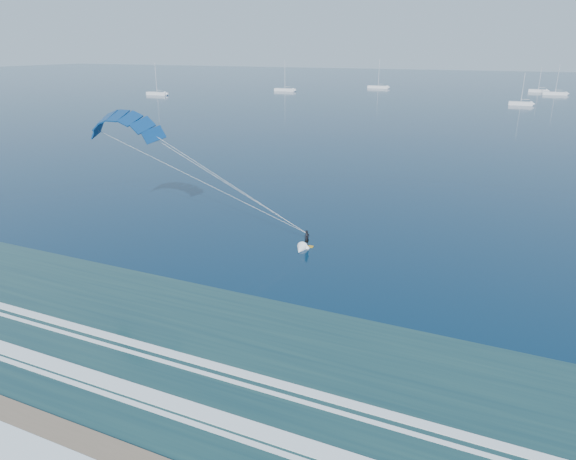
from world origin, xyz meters
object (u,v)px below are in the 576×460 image
Objects in this scene: sailboat_0 at (157,93)px; sailboat_2 at (378,87)px; sailboat_7 at (555,93)px; kitesurfer_rig at (214,176)px; sailboat_4 at (538,91)px; sailboat_3 at (521,103)px; sailboat_1 at (285,90)px.

sailboat_2 is (73.10, 71.72, 0.00)m from sailboat_0.
sailboat_7 is (75.10, -4.21, -0.01)m from sailboat_2.
sailboat_0 is 162.85m from sailboat_7.
kitesurfer_rig is 1.66× the size of sailboat_2.
sailboat_7 reaches higher than sailboat_4.
sailboat_4 is (5.88, 59.67, -0.00)m from sailboat_3.
sailboat_0 is at bearing -172.00° from sailboat_3.
sailboat_7 is at bearing -3.21° from sailboat_2.
sailboat_0 reaches higher than sailboat_4.
kitesurfer_rig reaches higher than sailboat_0.
sailboat_1 is at bearing -158.55° from sailboat_4.
sailboat_4 is 0.88× the size of sailboat_7.
sailboat_0 is 102.41m from sailboat_2.
sailboat_4 is (68.88, 7.07, -0.02)m from sailboat_2.
sailboat_7 is (6.22, -11.29, 0.01)m from sailboat_4.
sailboat_7 is (36.92, 201.88, -6.60)m from kitesurfer_rig.
sailboat_1 is 109.91m from sailboat_4.
sailboat_3 is (24.82, 153.50, -6.61)m from kitesurfer_rig.
sailboat_1 is 98.36m from sailboat_3.
sailboat_7 is (108.51, 28.91, -0.01)m from sailboat_1.
kitesurfer_rig reaches higher than sailboat_4.
sailboat_1 is at bearing 112.48° from kitesurfer_rig.
sailboat_1 is 47.05m from sailboat_2.
sailboat_2 is 1.09× the size of sailboat_7.
kitesurfer_rig is 1.69× the size of sailboat_1.
sailboat_2 is (33.41, 33.13, -0.00)m from sailboat_1.
sailboat_0 is 55.36m from sailboat_1.
kitesurfer_rig is 174.60m from sailboat_0.
sailboat_1 is 112.30m from sailboat_7.
sailboat_0 reaches higher than sailboat_3.
sailboat_4 is at bearing 84.38° from sailboat_3.
sailboat_3 is (63.00, -52.60, -0.01)m from sailboat_2.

